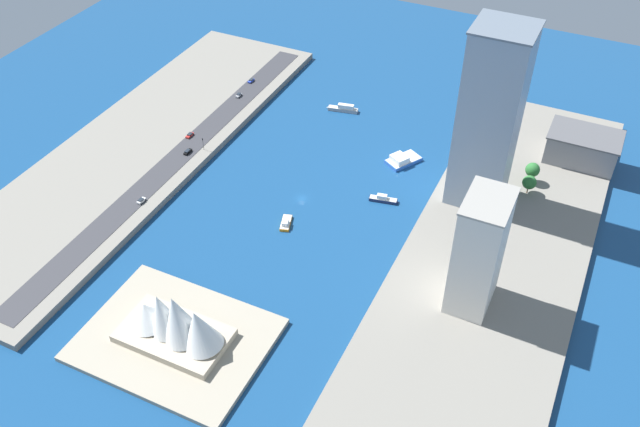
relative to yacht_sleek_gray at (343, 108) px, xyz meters
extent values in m
plane|color=navy|center=(-12.65, 74.65, -1.59)|extent=(440.00, 440.00, 0.00)
cube|color=gray|center=(-100.46, 74.65, 0.00)|extent=(70.00, 240.00, 3.19)
cube|color=gray|center=(75.16, 74.65, 0.00)|extent=(70.00, 240.00, 3.19)
cube|color=#A89E89|center=(-7.85, 166.49, -0.59)|extent=(65.92, 50.57, 2.00)
cube|color=#38383D|center=(52.51, 74.65, 1.67)|extent=(12.22, 228.00, 0.15)
cube|color=#999EA3|center=(0.25, 0.05, -0.70)|extent=(16.20, 6.24, 1.79)
cone|color=#999EA3|center=(8.51, 1.72, -0.70)|extent=(1.90, 1.90, 1.61)
cube|color=white|center=(-1.27, -0.26, 1.37)|extent=(8.60, 4.00, 2.35)
cube|color=beige|center=(0.25, 0.05, 0.25)|extent=(15.55, 5.99, 0.10)
cube|color=blue|center=(-44.31, 29.12, -0.73)|extent=(16.12, 18.80, 1.72)
cone|color=blue|center=(-48.76, 21.60, -0.73)|extent=(2.12, 2.12, 1.55)
cube|color=white|center=(-42.93, 31.44, 1.49)|extent=(9.77, 9.48, 2.72)
cube|color=beige|center=(-44.31, 29.12, 0.18)|extent=(15.48, 18.05, 0.10)
cube|color=orange|center=(-14.34, 93.15, -0.98)|extent=(6.78, 10.71, 1.23)
cone|color=orange|center=(-12.71, 88.08, -0.98)|extent=(1.39, 1.39, 1.10)
cube|color=white|center=(-14.79, 94.54, 0.53)|extent=(3.47, 4.26, 1.78)
cube|color=beige|center=(-14.34, 93.15, -0.31)|extent=(6.51, 10.28, 0.10)
cube|color=#1E284C|center=(-46.33, 60.83, -0.83)|extent=(12.88, 5.35, 1.52)
cone|color=#1E284C|center=(-52.89, 59.56, -0.83)|extent=(1.61, 1.61, 1.37)
cube|color=white|center=(-45.71, 60.95, 0.89)|extent=(4.77, 2.99, 1.91)
cube|color=beige|center=(-46.33, 60.83, -0.02)|extent=(12.37, 5.13, 0.10)
cube|color=gray|center=(-120.03, -4.28, 8.39)|extent=(31.38, 20.81, 13.59)
cube|color=#59595C|center=(-120.03, -4.28, 15.58)|extent=(32.64, 21.64, 0.80)
cube|color=silver|center=(-97.81, 104.35, 25.22)|extent=(15.12, 21.67, 47.24)
cube|color=#9D9992|center=(-97.81, 104.35, 49.24)|extent=(15.73, 22.54, 0.80)
cube|color=#8C9EB2|center=(-82.85, 43.11, 41.27)|extent=(23.15, 22.35, 79.34)
cube|color=slate|center=(-82.85, 43.11, 81.34)|extent=(24.08, 23.24, 0.80)
cylinder|color=black|center=(53.70, 17.06, 2.07)|extent=(0.28, 0.65, 0.64)
cylinder|color=black|center=(55.22, 17.12, 2.07)|extent=(0.28, 0.65, 0.64)
cylinder|color=black|center=(53.82, 14.10, 2.07)|extent=(0.28, 0.65, 0.64)
cylinder|color=black|center=(55.34, 14.16, 2.07)|extent=(0.28, 0.65, 0.64)
cube|color=#B7B7BC|center=(54.52, 15.61, 2.41)|extent=(1.89, 4.29, 0.88)
cube|color=#262D38|center=(54.53, 15.40, 3.12)|extent=(1.61, 2.43, 0.54)
cylinder|color=black|center=(48.68, 108.98, 2.07)|extent=(0.27, 0.65, 0.64)
cylinder|color=black|center=(47.00, 109.02, 2.07)|extent=(0.27, 0.65, 0.64)
cylinder|color=black|center=(48.77, 112.02, 2.07)|extent=(0.27, 0.65, 0.64)
cylinder|color=black|center=(47.09, 112.07, 2.07)|extent=(0.27, 0.65, 0.64)
cube|color=white|center=(47.88, 110.52, 2.41)|extent=(2.00, 4.41, 0.88)
cube|color=#262D38|center=(47.89, 110.74, 3.09)|extent=(1.72, 2.49, 0.49)
cylinder|color=black|center=(55.59, 0.78, 2.07)|extent=(0.27, 0.65, 0.64)
cylinder|color=black|center=(57.18, 0.72, 2.07)|extent=(0.27, 0.65, 0.64)
cylinder|color=black|center=(55.47, -2.34, 2.07)|extent=(0.27, 0.65, 0.64)
cylinder|color=black|center=(57.06, -2.40, 2.07)|extent=(0.27, 0.65, 0.64)
cube|color=blue|center=(56.32, -0.81, 2.34)|extent=(1.97, 4.52, 0.75)
cube|color=#262D38|center=(56.31, -1.03, 2.97)|extent=(1.68, 2.55, 0.50)
cylinder|color=black|center=(56.23, 60.38, 2.07)|extent=(0.26, 0.65, 0.64)
cylinder|color=black|center=(58.01, 60.42, 2.07)|extent=(0.26, 0.65, 0.64)
cylinder|color=black|center=(56.30, 56.96, 2.07)|extent=(0.26, 0.65, 0.64)
cylinder|color=black|center=(58.08, 57.00, 2.07)|extent=(0.26, 0.65, 0.64)
cube|color=red|center=(57.15, 58.69, 2.33)|extent=(2.09, 4.93, 0.73)
cube|color=#262D38|center=(57.16, 58.44, 2.94)|extent=(1.80, 2.78, 0.47)
cylinder|color=black|center=(50.87, 69.08, 2.07)|extent=(0.27, 0.65, 0.64)
cylinder|color=black|center=(49.26, 69.12, 2.07)|extent=(0.27, 0.65, 0.64)
cylinder|color=black|center=(50.96, 72.61, 2.07)|extent=(0.27, 0.65, 0.64)
cylinder|color=black|center=(49.34, 72.64, 2.07)|extent=(0.27, 0.65, 0.64)
cube|color=black|center=(50.11, 70.86, 2.37)|extent=(1.93, 5.08, 0.80)
cube|color=#262D38|center=(50.11, 71.11, 3.07)|extent=(1.66, 2.86, 0.62)
cylinder|color=black|center=(44.84, 65.13, 4.35)|extent=(0.18, 0.18, 5.50)
cube|color=black|center=(44.84, 65.13, 7.60)|extent=(0.36, 0.36, 1.00)
sphere|color=red|center=(44.84, 65.13, 7.95)|extent=(0.24, 0.24, 0.24)
sphere|color=yellow|center=(44.84, 65.13, 7.60)|extent=(0.24, 0.24, 0.24)
sphere|color=green|center=(44.84, 65.13, 7.25)|extent=(0.24, 0.24, 0.24)
cube|color=#BCAD93|center=(-7.85, 166.49, 1.91)|extent=(39.29, 22.51, 3.00)
cone|color=white|center=(-19.55, 166.49, 11.15)|extent=(16.25, 13.98, 17.50)
cone|color=white|center=(-11.14, 166.49, 12.74)|extent=(16.23, 13.95, 20.30)
cone|color=white|center=(-4.55, 166.49, 11.75)|extent=(13.94, 11.60, 18.21)
cone|color=white|center=(2.82, 166.49, 8.07)|extent=(15.02, 13.83, 11.20)
cylinder|color=brown|center=(-102.67, 22.82, 3.64)|extent=(0.50, 0.50, 4.09)
sphere|color=#2D7233|center=(-102.67, 22.82, 8.28)|extent=(6.48, 6.48, 6.48)
cylinder|color=brown|center=(-103.28, 31.50, 3.27)|extent=(0.50, 0.50, 3.34)
sphere|color=#2D7233|center=(-103.28, 31.50, 7.43)|extent=(6.23, 6.23, 6.23)
camera|label=1|loc=(-122.12, 286.26, 193.78)|focal=38.59mm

